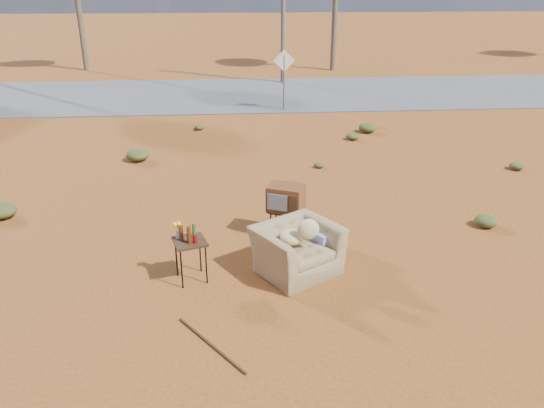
{
  "coord_description": "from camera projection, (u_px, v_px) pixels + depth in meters",
  "views": [
    {
      "loc": [
        -0.47,
        -7.32,
        4.56
      ],
      "look_at": [
        0.22,
        1.4,
        0.8
      ],
      "focal_mm": 35.0,
      "sensor_mm": 36.0,
      "label": 1
    }
  ],
  "objects": [
    {
      "name": "highway",
      "position": [
        241.0,
        94.0,
        22.27
      ],
      "size": [
        140.0,
        7.0,
        0.04
      ],
      "primitive_type": "cube",
      "color": "#565659",
      "rests_on": "ground"
    },
    {
      "name": "road_sign",
      "position": [
        284.0,
        69.0,
        19.05
      ],
      "size": [
        0.78,
        0.06,
        2.19
      ],
      "color": "brown",
      "rests_on": "ground"
    },
    {
      "name": "rusty_bar",
      "position": [
        211.0,
        344.0,
        7.11
      ],
      "size": [
        0.94,
        1.24,
        0.04
      ],
      "primitive_type": "cylinder",
      "rotation": [
        0.0,
        1.57,
        -0.93
      ],
      "color": "#482213",
      "rests_on": "ground"
    },
    {
      "name": "tv_unit",
      "position": [
        286.0,
        199.0,
        9.85
      ],
      "size": [
        0.78,
        0.71,
        1.02
      ],
      "rotation": [
        0.0,
        0.0,
        -0.41
      ],
      "color": "black",
      "rests_on": "ground"
    },
    {
      "name": "side_table",
      "position": [
        187.0,
        239.0,
        8.4
      ],
      "size": [
        0.62,
        0.62,
        1.0
      ],
      "rotation": [
        0.0,
        0.0,
        0.29
      ],
      "color": "#342413",
      "rests_on": "ground"
    },
    {
      "name": "ground",
      "position": [
        265.0,
        284.0,
        8.54
      ],
      "size": [
        140.0,
        140.0,
        0.0
      ],
      "primitive_type": "plane",
      "color": "brown",
      "rests_on": "ground"
    },
    {
      "name": "scrub_patch",
      "position": [
        218.0,
        181.0,
        12.46
      ],
      "size": [
        17.49,
        8.07,
        0.33
      ],
      "color": "#474D21",
      "rests_on": "ground"
    },
    {
      "name": "armchair",
      "position": [
        301.0,
        242.0,
        8.78
      ],
      "size": [
        1.64,
        1.59,
        1.11
      ],
      "rotation": [
        0.0,
        0.0,
        0.55
      ],
      "color": "olive",
      "rests_on": "ground"
    }
  ]
}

